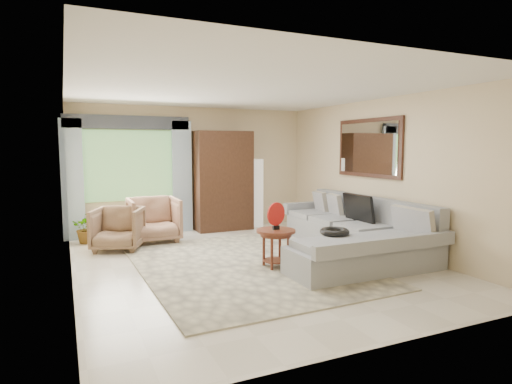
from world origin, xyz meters
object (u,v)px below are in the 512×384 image
armchair_right (154,220)px  floor_lamp (256,193)px  armchair_left (118,229)px  armoire (223,181)px  sectional_sofa (354,237)px  coffee_table (276,248)px  potted_plant (87,228)px  tv_screen (358,208)px

armchair_right → floor_lamp: floor_lamp is taller
armchair_right → floor_lamp: (2.39, 0.66, 0.33)m
armchair_left → armoire: (2.28, 0.99, 0.68)m
sectional_sofa → armchair_left: sectional_sofa is taller
armoire → armchair_left: bearing=-156.5°
sectional_sofa → armchair_right: 3.65m
sectional_sofa → coffee_table: 1.56m
sectional_sofa → armchair_right: size_ratio=3.77×
sectional_sofa → armchair_right: sectional_sofa is taller
armoire → floor_lamp: bearing=4.3°
potted_plant → tv_screen: bearing=-30.2°
potted_plant → armoire: armoire is taller
armchair_right → armoire: armoire is taller
floor_lamp → armchair_left: bearing=-161.2°
armchair_right → floor_lamp: 2.50m
coffee_table → armchair_left: bearing=132.9°
sectional_sofa → potted_plant: 4.80m
armchair_left → floor_lamp: size_ratio=0.54×
coffee_table → armoire: bearing=84.2°
armchair_left → potted_plant: size_ratio=1.41×
tv_screen → armchair_right: (-3.09, 2.07, -0.30)m
potted_plant → sectional_sofa: bearing=-34.2°
sectional_sofa → tv_screen: bearing=41.0°
sectional_sofa → coffee_table: size_ratio=6.07×
tv_screen → armchair_right: 3.73m
tv_screen → armchair_right: size_ratio=0.81×
coffee_table → floor_lamp: floor_lamp is taller
coffee_table → armchair_right: 2.82m
coffee_table → armchair_left: size_ratio=0.70×
sectional_sofa → potted_plant: size_ratio=6.03×
sectional_sofa → armchair_left: 4.00m
coffee_table → potted_plant: (-2.43, 2.91, -0.01)m
armchair_right → potted_plant: armchair_right is taller
tv_screen → coffee_table: 1.91m
armchair_right → floor_lamp: size_ratio=0.61×
coffee_table → potted_plant: bearing=129.8°
coffee_table → potted_plant: 3.79m
coffee_table → armchair_right: armchair_right is taller
armchair_left → potted_plant: (-0.46, 0.79, -0.08)m
sectional_sofa → armoire: (-1.23, 2.90, 0.77)m
armoire → tv_screen: bearing=-60.6°
armchair_left → floor_lamp: 3.28m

